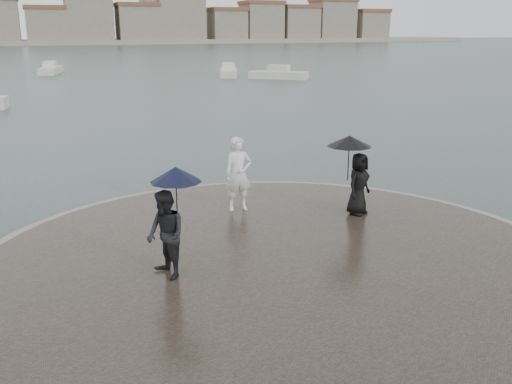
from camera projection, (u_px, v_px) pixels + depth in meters
name	position (u px, v px, depth m)	size (l,w,h in m)	color
ground	(377.00, 378.00, 8.08)	(400.00, 400.00, 0.00)	#2B3835
kerb_ring	(280.00, 272.00, 11.17)	(12.50, 12.50, 0.32)	gray
quay_tip	(280.00, 271.00, 11.17)	(11.90, 11.90, 0.36)	#2D261E
statue	(238.00, 174.00, 14.10)	(0.67, 0.44, 1.84)	white
visitor_left	(168.00, 221.00, 10.27)	(1.12, 1.04, 2.04)	black
visitor_right	(355.00, 169.00, 13.72)	(1.23, 1.07, 1.95)	black
far_skyline	(20.00, 23.00, 148.48)	(260.00, 20.00, 37.00)	gray
boats	(145.00, 77.00, 51.04)	(31.46, 30.46, 1.50)	beige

